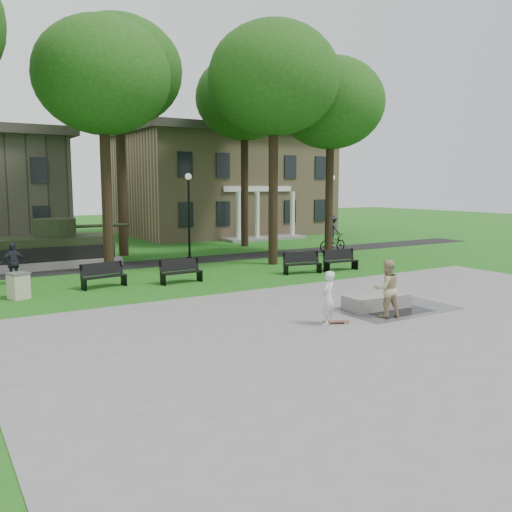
{
  "coord_description": "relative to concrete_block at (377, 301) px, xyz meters",
  "views": [
    {
      "loc": [
        -11.88,
        -14.8,
        4.1
      ],
      "look_at": [
        -1.12,
        2.67,
        1.4
      ],
      "focal_mm": 38.0,
      "sensor_mm": 36.0,
      "label": 1
    }
  ],
  "objects": [
    {
      "name": "tank_monument",
      "position": [
        -7.28,
        15.85,
        0.61
      ],
      "size": [
        7.45,
        3.4,
        2.4
      ],
      "color": "gray",
      "rests_on": "ground"
    },
    {
      "name": "cyclist",
      "position": [
        8.81,
        12.95,
        0.68
      ],
      "size": [
        2.12,
        1.22,
        2.26
      ],
      "rotation": [
        0.0,
        0.0,
        1.65
      ],
      "color": "black",
      "rests_on": "ground"
    },
    {
      "name": "park_bench_1",
      "position": [
        -3.61,
        7.87,
        0.28
      ],
      "size": [
        1.82,
        0.6,
        1.0
      ],
      "rotation": [
        0.0,
        0.0,
        0.05
      ],
      "color": "black",
      "rests_on": "ground"
    },
    {
      "name": "park_bench_3",
      "position": [
        4.3,
        6.94,
        0.28
      ],
      "size": [
        1.82,
        0.6,
        1.0
      ],
      "rotation": [
        0.0,
        0.0,
        -0.04
      ],
      "color": "black",
      "rests_on": "ground"
    },
    {
      "name": "trash_bin",
      "position": [
        -9.92,
        7.97,
        0.24
      ],
      "size": [
        0.85,
        0.85,
        0.96
      ],
      "rotation": [
        0.0,
        0.0,
        0.36
      ],
      "color": "#C0B79E",
      "rests_on": "ground"
    },
    {
      "name": "tree_2",
      "position": [
        2.68,
        10.35,
        9.07
      ],
      "size": [
        6.6,
        6.6,
        12.16
      ],
      "color": "black",
      "rests_on": "ground"
    },
    {
      "name": "footpath",
      "position": [
        -0.82,
        13.85,
        -0.24
      ],
      "size": [
        44.0,
        2.6,
        0.01
      ],
      "primitive_type": "cube",
      "color": "black",
      "rests_on": "ground"
    },
    {
      "name": "puddle",
      "position": [
        0.27,
        -0.73,
        -0.22
      ],
      "size": [
        2.2,
        1.2,
        0.0
      ],
      "primitive_type": "cube",
      "color": "black",
      "rests_on": "plaza"
    },
    {
      "name": "ground",
      "position": [
        -0.82,
        1.85,
        -0.24
      ],
      "size": [
        120.0,
        120.0,
        0.0
      ],
      "primitive_type": "plane",
      "color": "#1A5B15",
      "rests_on": "ground"
    },
    {
      "name": "tree_3",
      "position": [
        7.18,
        11.35,
        8.35
      ],
      "size": [
        6.0,
        6.0,
        11.19
      ],
      "color": "black",
      "rests_on": "ground"
    },
    {
      "name": "lamp_mid",
      "position": [
        -0.32,
        14.15,
        2.55
      ],
      "size": [
        0.36,
        0.36,
        4.73
      ],
      "color": "black",
      "rests_on": "ground"
    },
    {
      "name": "lamp_right",
      "position": [
        9.68,
        14.15,
        2.55
      ],
      "size": [
        0.36,
        0.36,
        4.73
      ],
      "color": "black",
      "rests_on": "ground"
    },
    {
      "name": "tree_1",
      "position": [
        -5.32,
        12.35,
        8.71
      ],
      "size": [
        6.2,
        6.2,
        11.63
      ],
      "color": "black",
      "rests_on": "ground"
    },
    {
      "name": "building_right",
      "position": [
        9.18,
        27.84,
        4.1
      ],
      "size": [
        17.0,
        12.0,
        8.6
      ],
      "color": "#9E8460",
      "rests_on": "ground"
    },
    {
      "name": "park_bench_2",
      "position": [
        2.18,
        7.17,
        0.28
      ],
      "size": [
        1.85,
        0.87,
        1.0
      ],
      "rotation": [
        0.0,
        0.0,
        -0.2
      ],
      "color": "black",
      "rests_on": "ground"
    },
    {
      "name": "pedestrian_walker",
      "position": [
        -9.66,
        11.14,
        0.63
      ],
      "size": [
        1.1,
        0.65,
        1.75
      ],
      "primitive_type": "imported",
      "rotation": [
        0.0,
        0.0,
        0.23
      ],
      "color": "#21222D",
      "rests_on": "ground"
    },
    {
      "name": "concrete_block",
      "position": [
        0.0,
        0.0,
        0.0
      ],
      "size": [
        2.26,
        1.15,
        0.45
      ],
      "primitive_type": "cube",
      "rotation": [
        0.0,
        0.0,
        -0.07
      ],
      "color": "gray",
      "rests_on": "plaza"
    },
    {
      "name": "plaza",
      "position": [
        -0.82,
        -3.15,
        -0.23
      ],
      "size": [
        22.0,
        16.0,
        0.02
      ],
      "primitive_type": "cube",
      "color": "gray",
      "rests_on": "ground"
    },
    {
      "name": "park_bench_0",
      "position": [
        -6.68,
        8.54,
        0.28
      ],
      "size": [
        1.85,
        0.79,
        1.0
      ],
      "rotation": [
        0.0,
        0.0,
        0.15
      ],
      "color": "black",
      "rests_on": "ground"
    },
    {
      "name": "skateboard",
      "position": [
        -2.47,
        -0.88,
        -0.19
      ],
      "size": [
        0.79,
        0.5,
        0.07
      ],
      "primitive_type": "cube",
      "rotation": [
        0.0,
        0.0,
        -0.42
      ],
      "color": "brown",
      "rests_on": "plaza"
    },
    {
      "name": "friend_watching",
      "position": [
        -0.62,
        -1.04,
        0.67
      ],
      "size": [
        1.01,
        0.87,
        1.79
      ],
      "primitive_type": "imported",
      "rotation": [
        0.0,
        0.0,
        2.9
      ],
      "color": "tan",
      "rests_on": "plaza"
    },
    {
      "name": "skateboarder",
      "position": [
        -2.77,
        -0.83,
        0.57
      ],
      "size": [
        0.69,
        0.61,
        1.6
      ],
      "primitive_type": "imported",
      "rotation": [
        0.0,
        0.0,
        3.64
      ],
      "color": "silver",
      "rests_on": "plaza"
    },
    {
      "name": "tree_4",
      "position": [
        -2.82,
        17.85,
        10.15
      ],
      "size": [
        7.2,
        7.2,
        13.5
      ],
      "color": "black",
      "rests_on": "ground"
    },
    {
      "name": "tree_5",
      "position": [
        5.68,
        18.35,
        9.42
      ],
      "size": [
        6.4,
        6.4,
        12.44
      ],
      "color": "black",
      "rests_on": "ground"
    }
  ]
}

